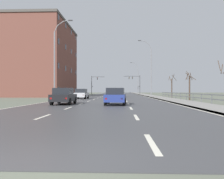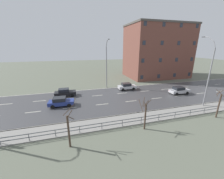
# 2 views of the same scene
# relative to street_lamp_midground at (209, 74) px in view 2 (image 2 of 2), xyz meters

# --- Properties ---
(ground_plane) EXTENTS (160.00, 160.00, 0.12)m
(ground_plane) POSITION_rel_street_lamp_midground_xyz_m (-7.43, 8.10, -5.52)
(ground_plane) COLOR #5B6051
(guardrail) EXTENTS (0.07, 33.81, 1.00)m
(guardrail) POSITION_rel_street_lamp_midground_xyz_m (2.42, -16.60, -4.75)
(guardrail) COLOR #515459
(guardrail) RESTS_ON ground
(street_lamp_midground) EXTENTS (2.70, 0.24, 11.19)m
(street_lamp_midground) POSITION_rel_street_lamp_midground_xyz_m (0.00, 0.00, 0.00)
(street_lamp_midground) COLOR slate
(street_lamp_midground) RESTS_ON ground
(street_lamp_left_bank) EXTENTS (2.60, 0.24, 11.17)m
(street_lamp_left_bank) POSITION_rel_street_lamp_midground_xyz_m (-14.87, -13.03, -0.00)
(street_lamp_left_bank) COLOR slate
(street_lamp_left_bank) RESTS_ON ground
(car_far_left) EXTENTS (2.00, 4.18, 1.57)m
(car_far_left) POSITION_rel_street_lamp_midground_xyz_m (-6.31, -23.06, -4.65)
(car_far_left) COLOR navy
(car_far_left) RESTS_ON ground
(car_far_right) EXTENTS (1.93, 4.15, 1.57)m
(car_far_right) POSITION_rel_street_lamp_midground_xyz_m (-6.15, 0.53, -4.65)
(car_far_right) COLOR #B7B7BC
(car_far_right) RESTS_ON ground
(car_distant) EXTENTS (1.89, 4.13, 1.57)m
(car_distant) POSITION_rel_street_lamp_midground_xyz_m (-11.27, -22.59, -4.65)
(car_distant) COLOR black
(car_distant) RESTS_ON ground
(car_near_left) EXTENTS (1.91, 4.14, 1.57)m
(car_near_left) POSITION_rel_street_lamp_midground_xyz_m (-11.98, -8.97, -4.65)
(car_near_left) COLOR #B7B7BC
(car_near_left) RESTS_ON ground
(brick_building) EXTENTS (12.66, 19.04, 16.21)m
(brick_building) POSITION_rel_street_lamp_midground_xyz_m (-23.69, 5.80, 2.66)
(brick_building) COLOR brown
(brick_building) RESTS_ON ground
(bare_tree_near) EXTENTS (1.27, 1.13, 4.37)m
(bare_tree_near) POSITION_rel_street_lamp_midground_xyz_m (4.34, -21.53, -3.52)
(bare_tree_near) COLOR #423328
(bare_tree_near) RESTS_ON ground
(bare_tree_mid) EXTENTS (1.38, 1.30, 3.99)m
(bare_tree_mid) POSITION_rel_street_lamp_midground_xyz_m (3.56, -12.90, -3.51)
(bare_tree_mid) COLOR #423328
(bare_tree_mid) RESTS_ON ground
(bare_tree_far) EXTENTS (1.48, 1.60, 4.40)m
(bare_tree_far) POSITION_rel_street_lamp_midground_xyz_m (3.76, -1.67, -3.41)
(bare_tree_far) COLOR #423328
(bare_tree_far) RESTS_ON ground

